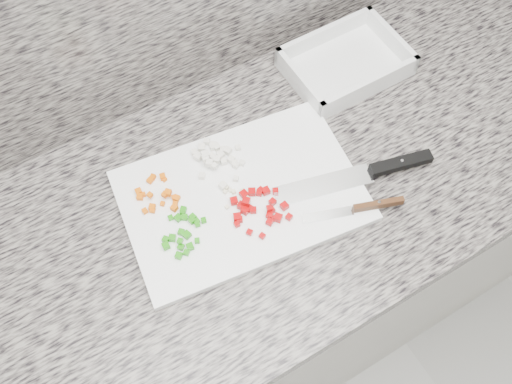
{
  "coord_description": "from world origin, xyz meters",
  "views": [
    {
      "loc": [
        -0.22,
        0.97,
        1.86
      ],
      "look_at": [
        0.05,
        1.42,
        0.93
      ],
      "focal_mm": 40.0,
      "sensor_mm": 36.0,
      "label": 1
    }
  ],
  "objects": [
    {
      "name": "carrot_pile",
      "position": [
        -0.11,
        1.51,
        0.92
      ],
      "size": [
        0.08,
        0.1,
        0.02
      ],
      "color": "#D75A04",
      "rests_on": "cutting_board"
    },
    {
      "name": "paring_knife",
      "position": [
        0.21,
        1.29,
        0.92
      ],
      "size": [
        0.19,
        0.08,
        0.02
      ],
      "rotation": [
        0.0,
        0.0,
        -0.34
      ],
      "color": "silver",
      "rests_on": "cutting_board"
    },
    {
      "name": "chef_knife",
      "position": [
        0.27,
        1.35,
        0.92
      ],
      "size": [
        0.32,
        0.11,
        0.02
      ],
      "rotation": [
        0.0,
        0.0,
        -0.25
      ],
      "color": "silver",
      "rests_on": "cutting_board"
    },
    {
      "name": "cutting_board",
      "position": [
        0.03,
        1.44,
        0.91
      ],
      "size": [
        0.48,
        0.35,
        0.01
      ],
      "primitive_type": "cube",
      "rotation": [
        0.0,
        0.0,
        -0.13
      ],
      "color": "white",
      "rests_on": "countertop"
    },
    {
      "name": "red_pepper_pile",
      "position": [
        0.04,
        1.4,
        0.92
      ],
      "size": [
        0.11,
        0.11,
        0.02
      ],
      "color": "#A10204",
      "rests_on": "cutting_board"
    },
    {
      "name": "tray",
      "position": [
        0.38,
        1.6,
        0.92
      ],
      "size": [
        0.25,
        0.18,
        0.05
      ],
      "rotation": [
        0.0,
        0.0,
        0.0
      ],
      "color": "silver",
      "rests_on": "countertop"
    },
    {
      "name": "garlic_pile",
      "position": [
        0.01,
        1.44,
        0.92
      ],
      "size": [
        0.05,
        0.06,
        0.01
      ],
      "color": "beige",
      "rests_on": "cutting_board"
    },
    {
      "name": "cabinet",
      "position": [
        0.0,
        1.44,
        0.43
      ],
      "size": [
        3.92,
        0.62,
        0.86
      ],
      "primitive_type": "cube",
      "color": "white",
      "rests_on": "ground"
    },
    {
      "name": "countertop",
      "position": [
        0.0,
        1.44,
        0.88
      ],
      "size": [
        3.96,
        0.64,
        0.04
      ],
      "primitive_type": "cube",
      "color": "slate",
      "rests_on": "cabinet"
    },
    {
      "name": "green_pepper_pile",
      "position": [
        -0.11,
        1.42,
        0.92
      ],
      "size": [
        0.1,
        0.09,
        0.02
      ],
      "color": "#1C820B",
      "rests_on": "cutting_board"
    },
    {
      "name": "onion_pile",
      "position": [
        0.02,
        1.53,
        0.92
      ],
      "size": [
        0.11,
        0.12,
        0.02
      ],
      "color": "silver",
      "rests_on": "cutting_board"
    }
  ]
}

